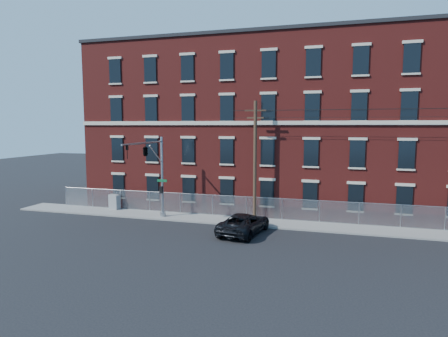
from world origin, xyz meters
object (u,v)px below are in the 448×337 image
utility_pole_near (255,158)px  utility_cabinet (115,202)px  traffic_signal_mast (149,159)px  pickup_truck (244,223)px

utility_pole_near → utility_cabinet: 14.48m
traffic_signal_mast → utility_pole_near: size_ratio=0.70×
pickup_truck → traffic_signal_mast: bearing=5.9°
pickup_truck → utility_cabinet: (-13.75, 4.37, 0.04)m
utility_cabinet → utility_pole_near: bearing=15.0°
pickup_truck → utility_cabinet: bearing=-7.8°
traffic_signal_mast → utility_pole_near: bearing=23.1°
utility_cabinet → traffic_signal_mast: bearing=-16.9°
utility_pole_near → pickup_truck: utility_pole_near is taller
pickup_truck → utility_cabinet: 14.43m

